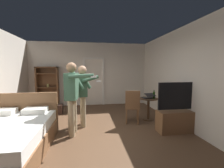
{
  "coord_description": "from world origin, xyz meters",
  "views": [
    {
      "loc": [
        -0.0,
        -3.41,
        1.59
      ],
      "look_at": [
        0.59,
        0.5,
        1.21
      ],
      "focal_mm": 23.72,
      "sensor_mm": 36.0,
      "label": 1
    }
  ],
  "objects": [
    {
      "name": "bed",
      "position": [
        -1.63,
        -0.41,
        0.3
      ],
      "size": [
        1.59,
        2.07,
        1.02
      ],
      "color": "brown",
      "rests_on": "ground_plane"
    },
    {
      "name": "laptop",
      "position": [
        1.82,
        0.93,
        0.75
      ],
      "size": [
        0.39,
        0.4,
        0.16
      ],
      "color": "black",
      "rests_on": "side_table"
    },
    {
      "name": "ground_plane",
      "position": [
        0.0,
        0.0,
        0.0
      ],
      "size": [
        7.21,
        7.21,
        0.0
      ],
      "primitive_type": "plane",
      "color": "brown"
    },
    {
      "name": "wall_back",
      "position": [
        0.0,
        3.34,
        1.39
      ],
      "size": [
        5.36,
        0.12,
        2.78
      ],
      "primitive_type": "cube",
      "color": "silver",
      "rests_on": "ground_plane"
    },
    {
      "name": "person_striped_shirt",
      "position": [
        -0.19,
        0.78,
        0.98
      ],
      "size": [
        0.64,
        0.54,
        1.7
      ],
      "color": "tan",
      "rests_on": "ground_plane"
    },
    {
      "name": "side_table",
      "position": [
        1.84,
        0.97,
        0.47
      ],
      "size": [
        0.58,
        0.58,
        0.7
      ],
      "color": "#4C331E",
      "rests_on": "ground_plane"
    },
    {
      "name": "bottle_on_table",
      "position": [
        1.98,
        0.89,
        0.81
      ],
      "size": [
        0.06,
        0.06,
        0.26
      ],
      "color": "#1C3F0E",
      "rests_on": "side_table"
    },
    {
      "name": "bookshelf",
      "position": [
        -1.75,
        3.11,
        0.93
      ],
      "size": [
        0.88,
        0.32,
        1.71
      ],
      "color": "brown",
      "rests_on": "ground_plane"
    },
    {
      "name": "wooden_chair",
      "position": [
        1.24,
        0.74,
        0.54
      ],
      "size": [
        0.51,
        0.51,
        0.99
      ],
      "color": "brown",
      "rests_on": "ground_plane"
    },
    {
      "name": "wall_right",
      "position": [
        2.62,
        0.0,
        1.39
      ],
      "size": [
        0.12,
        6.79,
        2.78
      ],
      "primitive_type": "cube",
      "color": "silver",
      "rests_on": "ground_plane"
    },
    {
      "name": "suitcase_dark",
      "position": [
        -1.21,
        2.09,
        0.17
      ],
      "size": [
        0.45,
        0.35,
        0.34
      ],
      "primitive_type": "cube",
      "rotation": [
        0.0,
        0.0,
        0.01
      ],
      "color": "black",
      "rests_on": "ground_plane"
    },
    {
      "name": "doorway_frame",
      "position": [
        0.19,
        3.26,
        1.22
      ],
      "size": [
        0.93,
        0.08,
        2.13
      ],
      "color": "white",
      "rests_on": "ground_plane"
    },
    {
      "name": "person_blue_shirt",
      "position": [
        -0.41,
        0.22,
        1.04
      ],
      "size": [
        0.73,
        0.69,
        1.77
      ],
      "color": "tan",
      "rests_on": "ground_plane"
    },
    {
      "name": "tv_flatscreen",
      "position": [
        2.26,
        -0.01,
        0.38
      ],
      "size": [
        1.18,
        0.4,
        1.28
      ],
      "color": "brown",
      "rests_on": "ground_plane"
    }
  ]
}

